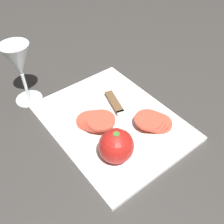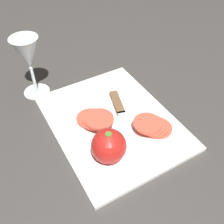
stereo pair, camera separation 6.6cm
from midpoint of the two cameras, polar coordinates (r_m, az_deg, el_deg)
ground_plane at (r=0.70m, az=-1.92°, el=-1.43°), size 3.00×3.00×0.00m
cutting_board at (r=0.68m, az=-2.76°, el=-2.25°), size 0.38×0.29×0.01m
wine_glass at (r=0.73m, az=-22.18°, el=9.84°), size 0.07×0.07×0.17m
whole_tomato at (r=0.57m, az=-2.40°, el=-7.58°), size 0.08×0.08×0.08m
knife at (r=0.70m, az=-1.52°, el=0.67°), size 0.24×0.09×0.01m
tomato_slice_stack_near at (r=0.66m, az=6.22°, el=-2.20°), size 0.08×0.10×0.03m
tomato_slice_stack_far at (r=0.66m, az=-6.53°, el=-1.99°), size 0.11×0.08×0.03m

